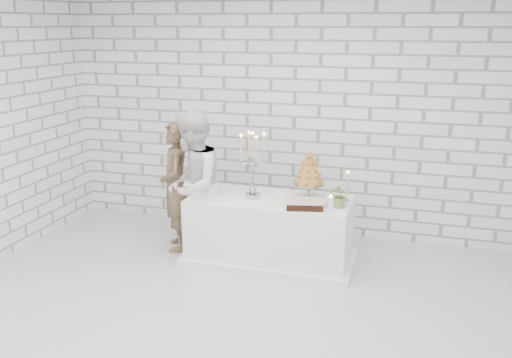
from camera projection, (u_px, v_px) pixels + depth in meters
The scene contains 12 objects.
ground at pixel (230, 324), 4.99m from camera, with size 6.00×5.00×0.01m, color silver.
wall_back at pixel (294, 117), 6.88m from camera, with size 6.00×0.01×3.00m, color white.
wall_front at pixel (26, 307), 2.27m from camera, with size 6.00×0.01×3.00m, color white.
cake_table at pixel (270, 230), 6.22m from camera, with size 1.80×0.80×0.75m, color white.
groom at pixel (176, 186), 6.48m from camera, with size 0.57×0.37×1.55m, color brown.
bride at pixel (193, 186), 6.18m from camera, with size 0.84×0.65×1.72m, color white.
candelabra at pixel (253, 165), 6.04m from camera, with size 0.30×0.30×0.75m, color #9B9BA5, non-canonical shape.
croquembouche at pixel (309, 174), 6.07m from camera, with size 0.35×0.35×0.54m, color #9C6728, non-canonical shape.
chocolate_cake at pixel (305, 204), 5.80m from camera, with size 0.38×0.27×0.08m, color black.
pillar_candle at pixel (330, 202), 5.79m from camera, with size 0.08×0.08×0.12m, color white.
extra_taper at pixel (347, 187), 5.98m from camera, with size 0.06×0.06×0.32m, color beige.
flowers at pixel (340, 195), 5.79m from camera, with size 0.24×0.21×0.27m, color #547539.
Camera 1 is at (1.50, -4.18, 2.63)m, focal length 38.59 mm.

